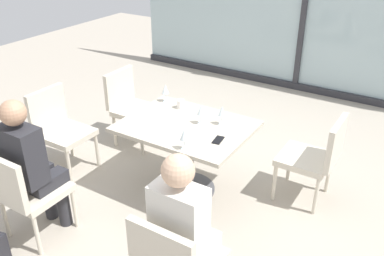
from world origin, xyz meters
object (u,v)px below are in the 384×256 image
at_px(wine_glass_1, 184,135).
at_px(coffee_cup, 181,104).
at_px(dining_table_main, 186,143).
at_px(cell_phone_on_table, 218,140).
at_px(chair_far_right, 316,155).
at_px(wine_glass_3, 222,111).
at_px(chair_front_left, 24,190).
at_px(chair_side_end, 59,126).
at_px(person_front_left, 31,162).
at_px(wine_glass_0, 165,90).
at_px(wine_glass_2, 201,111).
at_px(chair_far_left, 131,103).
at_px(person_front_right, 184,227).

height_order(wine_glass_1, coffee_cup, wine_glass_1).
relative_size(dining_table_main, cell_phone_on_table, 8.12).
xyz_separation_m(chair_far_right, wine_glass_3, (-0.82, -0.33, 0.37)).
distance_m(wine_glass_3, coffee_cup, 0.53).
relative_size(wine_glass_1, cell_phone_on_table, 1.28).
bearing_deg(cell_phone_on_table, wine_glass_1, -129.52).
height_order(chair_front_left, wine_glass_1, wine_glass_1).
distance_m(wine_glass_3, cell_phone_on_table, 0.33).
bearing_deg(wine_glass_3, chair_front_left, -124.69).
distance_m(chair_side_end, person_front_left, 1.06).
distance_m(chair_far_right, coffee_cup, 1.38).
bearing_deg(wine_glass_1, chair_side_end, 178.21).
bearing_deg(chair_front_left, wine_glass_0, 80.70).
distance_m(chair_far_right, wine_glass_2, 1.13).
height_order(chair_far_right, person_front_left, person_front_left).
bearing_deg(dining_table_main, wine_glass_2, 41.64).
distance_m(chair_far_left, chair_far_right, 2.18).
relative_size(chair_front_left, chair_far_right, 1.00).
bearing_deg(cell_phone_on_table, coffee_cup, 140.56).
height_order(person_front_right, cell_phone_on_table, person_front_right).
bearing_deg(person_front_left, coffee_cup, 71.37).
relative_size(person_front_right, coffee_cup, 14.00).
distance_m(chair_far_right, cell_phone_on_table, 0.96).
bearing_deg(chair_front_left, coffee_cup, 72.60).
bearing_deg(person_front_right, chair_far_right, 77.68).
bearing_deg(cell_phone_on_table, dining_table_main, 156.29).
distance_m(chair_far_left, cell_phone_on_table, 1.62).
height_order(coffee_cup, cell_phone_on_table, coffee_cup).
relative_size(wine_glass_3, cell_phone_on_table, 1.28).
height_order(person_front_right, wine_glass_1, person_front_right).
distance_m(person_front_right, cell_phone_on_table, 1.11).
bearing_deg(person_front_right, wine_glass_2, 116.54).
bearing_deg(cell_phone_on_table, chair_far_left, 149.36).
bearing_deg(chair_front_left, chair_far_left, 101.59).
height_order(chair_side_end, wine_glass_2, wine_glass_2).
bearing_deg(chair_side_end, person_front_right, -21.65).
xyz_separation_m(chair_side_end, person_front_left, (0.63, -0.83, 0.20)).
height_order(dining_table_main, wine_glass_3, wine_glass_3).
xyz_separation_m(wine_glass_2, wine_glass_3, (0.17, 0.09, 0.00)).
height_order(chair_far_right, person_front_right, person_front_right).
xyz_separation_m(chair_far_left, coffee_cup, (0.85, -0.23, 0.28)).
relative_size(chair_far_left, chair_far_right, 1.00).
relative_size(chair_far_right, wine_glass_2, 4.70).
relative_size(chair_far_right, person_front_left, 0.69).
height_order(wine_glass_3, cell_phone_on_table, wine_glass_3).
xyz_separation_m(wine_glass_0, coffee_cup, (0.22, -0.06, -0.09)).
xyz_separation_m(chair_front_left, chair_far_right, (1.82, 1.78, 0.00)).
relative_size(wine_glass_2, coffee_cup, 2.06).
bearing_deg(person_front_left, person_front_right, 0.00).
height_order(chair_far_left, coffee_cup, chair_far_left).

